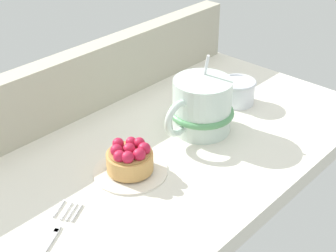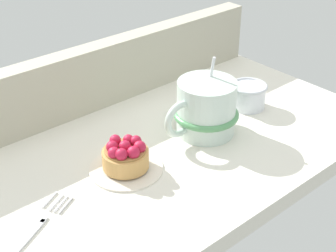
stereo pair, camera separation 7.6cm
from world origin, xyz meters
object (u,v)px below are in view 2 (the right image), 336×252
at_px(raspberry_tart, 125,155).
at_px(coffee_mug, 205,109).
at_px(dessert_plate, 126,168).
at_px(dessert_fork, 30,235).
at_px(sugar_bowl, 250,96).

distance_m(raspberry_tart, coffee_mug, 0.16).
bearing_deg(dessert_plate, coffee_mug, 0.04).
relative_size(dessert_plate, coffee_mug, 0.77).
distance_m(dessert_fork, sugar_bowl, 0.46).
xyz_separation_m(raspberry_tart, dessert_fork, (-0.17, -0.03, -0.02)).
bearing_deg(raspberry_tart, coffee_mug, 0.23).
height_order(raspberry_tart, dessert_fork, raspberry_tart).
height_order(dessert_plate, coffee_mug, coffee_mug).
bearing_deg(dessert_fork, dessert_plate, 11.42).
relative_size(dessert_plate, sugar_bowl, 1.67).
bearing_deg(sugar_bowl, dessert_plate, -178.58).
bearing_deg(raspberry_tart, dessert_plate, 59.69).
xyz_separation_m(coffee_mug, sugar_bowl, (0.12, 0.01, -0.02)).
distance_m(dessert_plate, coffee_mug, 0.17).
bearing_deg(dessert_plate, raspberry_tart, -120.31).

